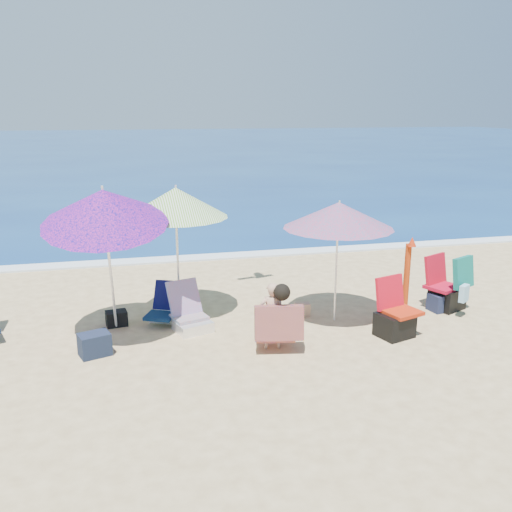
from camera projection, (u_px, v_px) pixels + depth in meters
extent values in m
plane|color=#D8BC84|center=(292.00, 347.00, 7.94)|extent=(120.00, 120.00, 0.00)
cube|color=navy|center=(148.00, 146.00, 50.29)|extent=(120.00, 80.00, 0.12)
cube|color=white|center=(228.00, 256.00, 12.74)|extent=(120.00, 0.50, 0.04)
cylinder|color=white|center=(336.00, 267.00, 8.71)|extent=(0.04, 0.04, 1.79)
cone|color=#FF2147|center=(339.00, 215.00, 8.48)|extent=(1.96, 1.96, 0.40)
cylinder|color=silver|center=(339.00, 204.00, 8.41)|extent=(0.03, 0.03, 0.11)
cylinder|color=silver|center=(178.00, 259.00, 8.81)|extent=(0.04, 0.04, 1.97)
cone|color=#4D9917|center=(176.00, 202.00, 8.61)|extent=(1.70, 1.70, 0.47)
cylinder|color=white|center=(176.00, 189.00, 8.58)|extent=(0.03, 0.03, 0.12)
cylinder|color=white|center=(110.00, 269.00, 8.13)|extent=(0.09, 0.53, 1.98)
cone|color=#C31B8F|center=(104.00, 207.00, 7.67)|extent=(1.91, 1.98, 0.92)
cylinder|color=silver|center=(103.00, 191.00, 7.61)|extent=(0.04, 0.07, 0.14)
cylinder|color=#B3340C|center=(406.00, 280.00, 9.05)|extent=(0.11, 0.11, 1.19)
cone|color=#B5280C|center=(412.00, 242.00, 8.84)|extent=(0.16, 0.16, 0.15)
cube|color=#0B2141|center=(160.00, 316.00, 8.69)|extent=(0.54, 0.52, 0.05)
cube|color=#0B0D41|center=(167.00, 295.00, 8.95)|extent=(0.49, 0.40, 0.45)
cube|color=white|center=(166.00, 316.00, 8.95)|extent=(0.57, 0.54, 0.14)
cube|color=#E46950|center=(189.00, 317.00, 8.57)|extent=(0.61, 0.57, 0.06)
cube|color=#DE4E5E|center=(184.00, 297.00, 8.66)|extent=(0.56, 0.42, 0.53)
cube|color=white|center=(193.00, 326.00, 8.49)|extent=(0.63, 0.59, 0.16)
cube|color=#B6270D|center=(402.00, 312.00, 8.23)|extent=(0.61, 0.58, 0.05)
cube|color=red|center=(390.00, 292.00, 8.33)|extent=(0.52, 0.29, 0.50)
cube|color=black|center=(394.00, 325.00, 8.27)|extent=(0.59, 0.56, 0.36)
cube|color=#AF0C27|center=(443.00, 287.00, 9.36)|extent=(0.66, 0.63, 0.06)
cube|color=red|center=(436.00, 269.00, 9.46)|extent=(0.53, 0.35, 0.52)
cube|color=black|center=(447.00, 298.00, 9.41)|extent=(0.64, 0.61, 0.37)
cube|color=#09775E|center=(463.00, 272.00, 9.12)|extent=(0.48, 0.34, 0.52)
cube|color=#8AC1DD|center=(464.00, 293.00, 8.95)|extent=(0.22, 0.19, 0.28)
imported|color=tan|center=(272.00, 316.00, 7.78)|extent=(0.39, 0.29, 0.97)
cube|color=#521071|center=(274.00, 334.00, 7.89)|extent=(0.61, 0.56, 0.06)
cube|color=#260E65|center=(279.00, 323.00, 7.62)|extent=(0.70, 0.35, 0.49)
sphere|color=black|center=(282.00, 292.00, 7.60)|extent=(0.24, 0.24, 0.24)
cube|color=#171F32|center=(95.00, 344.00, 7.63)|extent=(0.48, 0.41, 0.32)
cube|color=black|center=(117.00, 318.00, 8.69)|extent=(0.35, 0.28, 0.23)
cube|color=tan|center=(302.00, 309.00, 9.12)|extent=(0.26, 0.20, 0.21)
cube|color=#1B213C|center=(441.00, 302.00, 9.34)|extent=(0.44, 0.36, 0.29)
cube|color=black|center=(391.00, 319.00, 8.71)|extent=(0.28, 0.22, 0.19)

